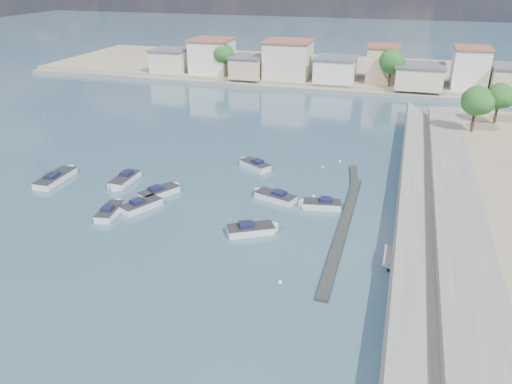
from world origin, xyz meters
TOP-DOWN VIEW (x-y plane):
  - ground at (0.00, 40.00)m, footprint 400.00×400.00m
  - seawall_walkway at (18.50, 13.00)m, footprint 5.00×90.00m
  - breakwater at (6.90, 12.69)m, footprint 2.00×31.02m
  - far_shore_land at (0.00, 92.00)m, footprint 160.00×40.00m
  - far_shore_quay at (0.00, 71.00)m, footprint 160.00×2.50m
  - far_town at (10.71, 76.92)m, footprint 113.01×12.80m
  - shore_trees at (8.34, 68.11)m, footprint 74.56×38.32m
  - motorboat_a at (-18.07, 6.09)m, footprint 2.36×5.04m
  - motorboat_b at (-15.38, 8.50)m, footprint 3.79×5.08m
  - motorboat_c at (-1.80, 14.89)m, footprint 5.44×3.24m
  - motorboat_d at (3.76, 14.31)m, footprint 4.85×2.45m
  - motorboat_e at (-15.06, 12.31)m, footprint 3.98×5.24m
  - motorboat_f at (-7.03, 24.06)m, footprint 4.86×3.98m
  - motorboat_g at (-21.16, 14.11)m, footprint 1.96×5.68m
  - motorboat_h at (-1.76, 6.52)m, footprint 5.12×3.99m
  - sailboat at (-29.85, 12.54)m, footprint 2.41×7.15m
  - mooring_buoys at (6.11, 13.72)m, footprint 11.36×31.08m

SIDE VIEW (x-z plane):
  - ground at x=0.00m, z-range 0.00..0.00m
  - mooring_buoys at x=6.11m, z-range -0.13..0.23m
  - breakwater at x=6.90m, z-range 0.00..0.35m
  - motorboat_d at x=3.76m, z-range -0.36..1.12m
  - motorboat_b at x=-15.38m, z-range -0.36..1.12m
  - motorboat_f at x=-7.03m, z-range -0.36..1.12m
  - motorboat_e at x=-15.06m, z-range -0.36..1.12m
  - motorboat_h at x=-1.76m, z-range -0.36..1.12m
  - motorboat_a at x=-18.07m, z-range -0.36..1.12m
  - motorboat_c at x=-1.80m, z-range -0.36..1.12m
  - motorboat_g at x=-21.16m, z-range -0.36..1.12m
  - far_shore_quay at x=0.00m, z-range 0.00..0.80m
  - sailboat at x=-29.85m, z-range -4.09..4.91m
  - far_shore_land at x=0.00m, z-range 0.00..1.40m
  - seawall_walkway at x=18.50m, z-range 0.00..1.80m
  - far_town at x=10.71m, z-range 0.76..9.11m
  - shore_trees at x=8.34m, z-range 2.26..10.18m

